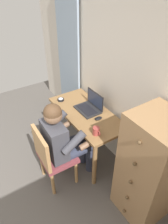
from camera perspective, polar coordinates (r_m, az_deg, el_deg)
wall_back at (r=2.37m, az=13.15°, el=7.99°), size 4.80×0.05×2.50m
curtain_panel at (r=3.38m, az=-4.35°, el=14.18°), size 0.63×0.03×2.15m
desk at (r=2.77m, az=0.62°, el=-2.04°), size 1.16×0.55×0.74m
dresser at (r=2.22m, az=17.68°, el=-15.24°), size 0.50×0.50×1.31m
chair at (r=2.52m, az=-8.98°, el=-11.82°), size 0.43×0.41×0.86m
person_seated at (r=2.43m, az=-5.46°, el=-7.38°), size 0.54×0.59×1.18m
laptop at (r=2.72m, az=1.69°, el=1.68°), size 0.34×0.25×0.24m
computer_mouse at (r=2.57m, az=4.04°, el=-1.78°), size 0.07×0.10×0.03m
desk_clock at (r=2.94m, az=-6.49°, el=3.46°), size 0.09×0.09×0.03m
coffee_mug at (r=2.33m, az=3.43°, el=-5.32°), size 0.12×0.08×0.09m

